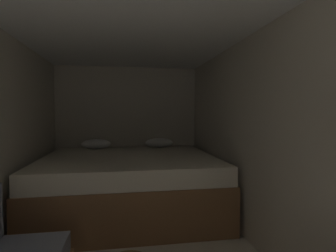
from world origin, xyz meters
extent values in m
cube|color=beige|center=(0.00, 4.38, 1.06)|extent=(2.49, 0.05, 2.13)
cube|color=beige|center=(1.22, 1.87, 1.06)|extent=(0.05, 4.96, 2.13)
cube|color=white|center=(0.00, 1.87, 2.15)|extent=(2.49, 4.96, 0.05)
cube|color=brown|center=(0.00, 3.30, 0.27)|extent=(2.27, 2.00, 0.55)
cube|color=beige|center=(0.00, 3.30, 0.65)|extent=(2.23, 1.96, 0.21)
ellipsoid|color=white|center=(-0.51, 4.09, 0.84)|extent=(0.46, 0.33, 0.16)
ellipsoid|color=white|center=(0.51, 4.09, 0.84)|extent=(0.46, 0.33, 0.16)
camera|label=1|loc=(-0.08, -0.31, 1.33)|focal=28.51mm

